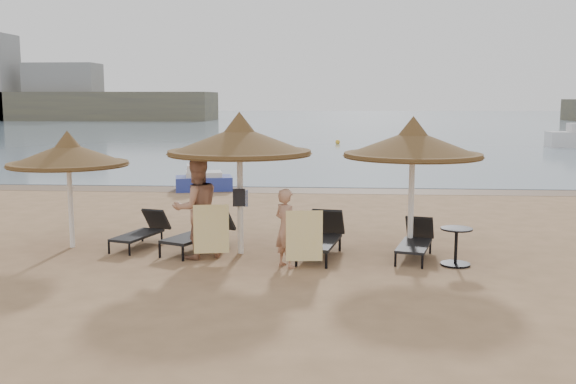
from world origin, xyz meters
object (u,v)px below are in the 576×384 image
at_px(person_left, 196,200).
at_px(side_table, 456,248).
at_px(palapa_left, 68,155).
at_px(palapa_right, 413,144).
at_px(pedal_boat, 203,181).
at_px(lounger_far_left, 143,231).
at_px(lounger_near_right, 322,236).
at_px(lounger_far_right, 416,240).
at_px(person_right, 286,222).
at_px(lounger_near_left, 202,231).
at_px(palapa_center, 240,141).

bearing_deg(person_left, side_table, 146.07).
distance_m(palapa_left, palapa_right, 7.07).
xyz_separation_m(person_left, pedal_boat, (-1.79, 9.28, -0.82)).
bearing_deg(lounger_far_left, pedal_boat, 108.98).
relative_size(lounger_near_right, lounger_far_right, 1.14).
relative_size(person_right, pedal_boat, 0.81).
bearing_deg(person_left, lounger_near_left, -116.22).
relative_size(palapa_center, lounger_far_left, 1.70).
height_order(palapa_left, lounger_near_left, palapa_left).
bearing_deg(side_table, pedal_boat, 125.42).
xyz_separation_m(lounger_near_left, person_right, (1.86, -1.31, 0.48)).
bearing_deg(palapa_center, person_left, -152.58).
distance_m(lounger_far_left, pedal_boat, 8.35).
bearing_deg(lounger_far_left, palapa_right, 14.37).
distance_m(palapa_right, person_left, 4.44).
bearing_deg(person_right, lounger_near_left, 8.68).
bearing_deg(palapa_right, lounger_near_left, -179.62).
xyz_separation_m(lounger_far_left, lounger_far_right, (5.68, -0.56, 0.01)).
relative_size(palapa_left, lounger_near_right, 1.25).
bearing_deg(palapa_left, person_left, -14.00).
bearing_deg(side_table, palapa_right, 126.24).
xyz_separation_m(lounger_near_left, side_table, (5.04, -0.97, -0.04)).
xyz_separation_m(lounger_far_right, person_left, (-4.30, -0.39, 0.81)).
xyz_separation_m(palapa_center, side_table, (4.17, -0.64, -1.94)).
height_order(palapa_center, person_left, palapa_center).
height_order(palapa_center, lounger_near_left, palapa_center).
relative_size(lounger_far_left, lounger_far_right, 0.98).
distance_m(lounger_near_right, lounger_far_right, 1.85).
height_order(lounger_near_left, person_right, person_right).
relative_size(lounger_far_left, lounger_near_right, 0.86).
height_order(palapa_right, person_right, palapa_right).
bearing_deg(lounger_near_right, palapa_right, 22.08).
distance_m(palapa_center, palapa_right, 3.46).
distance_m(palapa_right, side_table, 2.25).
xyz_separation_m(side_table, person_right, (-3.18, -0.33, 0.52)).
xyz_separation_m(palapa_center, palapa_right, (3.44, 0.36, -0.07)).
xyz_separation_m(palapa_right, lounger_far_left, (-5.61, 0.17, -1.88)).
distance_m(lounger_near_right, pedal_boat, 9.84).
bearing_deg(lounger_near_right, lounger_far_left, -177.50).
relative_size(lounger_far_left, lounger_near_left, 0.86).
height_order(palapa_center, pedal_boat, palapa_center).
bearing_deg(palapa_right, lounger_far_right, -80.33).
distance_m(lounger_far_left, person_left, 1.86).
relative_size(palapa_left, palapa_right, 0.89).
bearing_deg(side_table, lounger_near_left, 169.05).
xyz_separation_m(lounger_far_left, pedal_boat, (-0.42, 8.33, 0.00)).
xyz_separation_m(palapa_center, lounger_near_left, (-0.87, 0.33, -1.90)).
height_order(palapa_left, pedal_boat, palapa_left).
distance_m(palapa_left, person_left, 3.03).
xyz_separation_m(palapa_center, lounger_far_left, (-2.18, 0.54, -1.95)).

